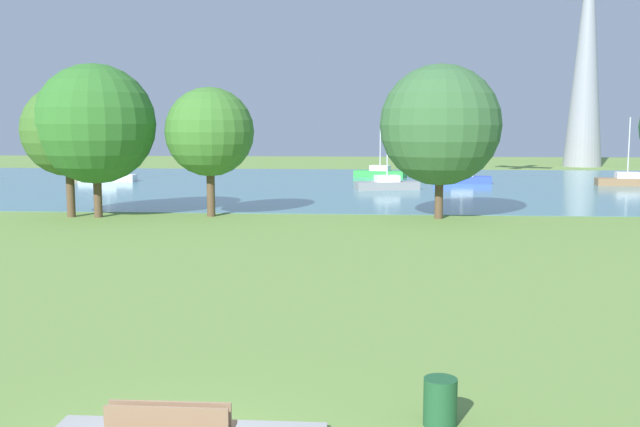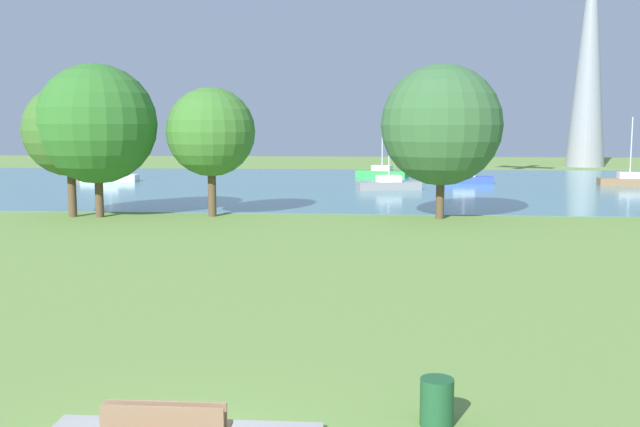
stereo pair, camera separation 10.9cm
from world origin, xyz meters
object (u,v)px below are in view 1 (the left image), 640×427
object	(u,v)px
sailboat_orange	(97,172)
tree_east_far	(210,132)
tree_west_near	(68,131)
sailboat_brown	(627,180)
tree_mid_shore	(440,125)
tree_east_near	(95,124)
litter_bin	(440,402)
electricity_pylon	(587,46)
sailboat_blue	(462,178)
sailboat_gray	(387,184)
sailboat_green	(380,173)
sailboat_white	(108,176)

from	to	relation	value
sailboat_orange	tree_east_far	distance (m)	34.36
sailboat_orange	tree_west_near	xyz separation A→B (m)	(10.14, -29.96, 4.18)
sailboat_brown	tree_mid_shore	distance (m)	28.03
tree_east_far	tree_east_near	bearing A→B (deg)	-172.57
sailboat_orange	sailboat_brown	bearing A→B (deg)	-9.14
tree_west_near	tree_east_far	size ratio (longest dim) A/B	1.02
litter_bin	tree_mid_shore	distance (m)	27.22
tree_west_near	electricity_pylon	world-z (taller)	electricity_pylon
sailboat_blue	sailboat_gray	distance (m)	9.06
tree_east_near	litter_bin	bearing A→B (deg)	-58.76
litter_bin	sailboat_blue	size ratio (longest dim) A/B	0.12
litter_bin	sailboat_brown	xyz separation A→B (m)	(19.61, 48.43, 0.05)
litter_bin	sailboat_gray	xyz separation A→B (m)	(0.08, 43.40, 0.06)
tree_west_near	electricity_pylon	distance (m)	65.17
sailboat_orange	sailboat_green	distance (m)	27.15
sailboat_white	tree_west_near	distance (m)	24.93
sailboat_orange	sailboat_green	xyz separation A→B (m)	(27.14, 0.59, -0.00)
sailboat_orange	sailboat_blue	bearing A→B (deg)	-10.39
sailboat_blue	sailboat_green	distance (m)	9.63
litter_bin	sailboat_gray	distance (m)	43.40
sailboat_blue	sailboat_gray	xyz separation A→B (m)	(-6.44, -6.37, -0.01)
litter_bin	sailboat_blue	world-z (taller)	sailboat_blue
tree_east_far	electricity_pylon	size ratio (longest dim) A/B	0.25
sailboat_white	sailboat_brown	bearing A→B (deg)	-1.64
sailboat_blue	sailboat_brown	bearing A→B (deg)	-5.86
sailboat_white	sailboat_gray	xyz separation A→B (m)	(24.08, -6.28, -0.01)
tree_east_far	tree_mid_shore	world-z (taller)	tree_mid_shore
tree_east_far	sailboat_brown	bearing A→B (deg)	36.35
sailboat_gray	tree_mid_shore	xyz separation A→B (m)	(2.36, -16.67, 4.47)
sailboat_white	tree_mid_shore	xyz separation A→B (m)	(26.44, -22.95, 4.46)
sailboat_white	tree_west_near	xyz separation A→B (m)	(6.72, -23.64, 4.16)
litter_bin	sailboat_gray	world-z (taller)	sailboat_gray
sailboat_brown	sailboat_gray	distance (m)	20.17
sailboat_gray	electricity_pylon	world-z (taller)	electricity_pylon
tree_east_near	electricity_pylon	world-z (taller)	electricity_pylon
tree_east_far	electricity_pylon	xyz separation A→B (m)	(33.56, 49.01, 9.42)
sailboat_blue	litter_bin	bearing A→B (deg)	-97.46
litter_bin	tree_west_near	size ratio (longest dim) A/B	0.11
sailboat_green	tree_mid_shore	size ratio (longest dim) A/B	0.66
sailboat_brown	sailboat_green	bearing A→B (deg)	157.70
sailboat_gray	tree_east_far	distance (m)	19.76
electricity_pylon	sailboat_gray	bearing A→B (deg)	-126.16
tree_east_far	sailboat_gray	bearing A→B (deg)	59.27
sailboat_blue	tree_mid_shore	world-z (taller)	tree_mid_shore
sailboat_blue	sailboat_brown	size ratio (longest dim) A/B	1.26
sailboat_brown	sailboat_gray	xyz separation A→B (m)	(-19.53, -5.03, 0.01)
tree_mid_shore	sailboat_gray	bearing A→B (deg)	98.06
litter_bin	tree_west_near	distance (m)	31.54
litter_bin	sailboat_white	xyz separation A→B (m)	(-24.00, 49.68, 0.06)
sailboat_brown	tree_west_near	size ratio (longest dim) A/B	0.78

